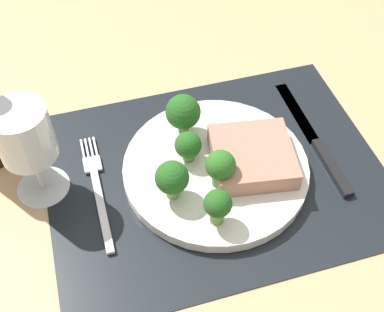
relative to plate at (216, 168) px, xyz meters
The scene contains 12 objects.
ground_plane 2.60cm from the plate, ahead, with size 140.00×110.00×3.00cm, color tan.
placemat 0.95cm from the plate, ahead, with size 45.26×34.70×0.30cm, color black.
plate is the anchor object (origin of this frame).
steak 5.28cm from the plate, 12.96° to the right, with size 10.48×10.46×2.77cm, color tan.
broccoli_front_edge 5.15cm from the plate, 147.20° to the left, with size 3.61×3.61×4.54cm.
broccoli_near_fork 9.60cm from the plate, 107.18° to the right, with size 3.45×3.45×5.23cm.
broccoli_center 5.21cm from the plate, 99.55° to the right, with size 3.88×3.88×5.64cm.
broccoli_near_steak 8.63cm from the plate, 154.76° to the right, with size 4.26×4.26×5.75cm.
broccoli_back_left 8.77cm from the plate, 109.91° to the left, with size 4.83×4.83×6.35cm.
fork 15.97cm from the plate, behind, with size 2.40×19.20×0.50cm.
knife 15.49cm from the plate, ahead, with size 1.80×23.00×0.80cm.
wine_glass 24.66cm from the plate, 169.80° to the left, with size 6.98×6.98×14.23cm.
Camera 1 is at (-14.80, -39.52, 53.77)cm, focal length 46.73 mm.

